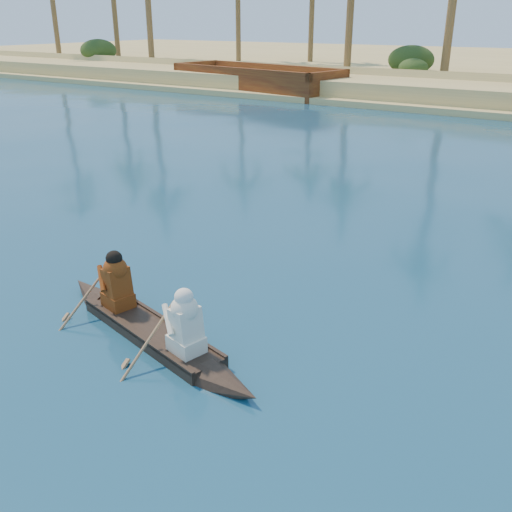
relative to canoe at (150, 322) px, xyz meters
The scene contains 2 objects.
canoe is the anchor object (origin of this frame).
barge_left 33.27m from the canoe, 119.95° to the left, with size 13.24×6.40×2.11m.
Camera 1 is at (0.58, -9.57, 4.84)m, focal length 40.00 mm.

